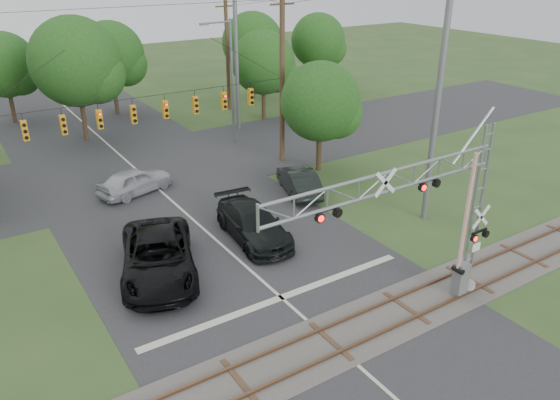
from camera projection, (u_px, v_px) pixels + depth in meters
ground at (365, 372)px, 19.45m from camera, size 160.00×160.00×0.00m
road_main at (232, 254)px, 27.10m from camera, size 14.00×90.00×0.02m
road_cross at (136, 169)px, 37.81m from camera, size 90.00×12.00×0.02m
railroad_track at (331, 341)px, 20.97m from camera, size 90.00×3.20×0.17m
crossing_gantry at (424, 211)px, 20.75m from camera, size 11.15×0.97×7.59m
traffic_signal_span at (162, 100)px, 32.88m from camera, size 19.34×0.36×11.50m
pickup_black at (158, 257)px, 24.99m from camera, size 5.37×7.69×1.95m
car_dark at (253, 224)px, 28.29m from camera, size 3.04×6.17×1.73m
sedan_silver at (135, 181)px, 33.77m from camera, size 5.12×3.21×1.63m
suv_dark at (299, 181)px, 33.80m from camera, size 3.13×5.17×1.61m
streetlight at (230, 76)px, 41.12m from camera, size 2.50×0.26×9.37m
utility_poles at (173, 85)px, 34.68m from camera, size 27.26×27.44×13.27m
treeline at (76, 69)px, 42.23m from camera, size 54.34×29.45×9.63m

